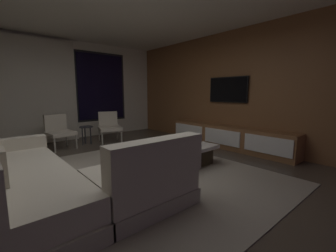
{
  "coord_description": "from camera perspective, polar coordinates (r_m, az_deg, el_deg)",
  "views": [
    {
      "loc": [
        -1.56,
        -2.8,
        1.27
      ],
      "look_at": [
        1.1,
        0.28,
        0.66
      ],
      "focal_mm": 23.49,
      "sensor_mm": 36.0,
      "label": 1
    }
  ],
  "objects": [
    {
      "name": "floor",
      "position": [
        3.45,
        -11.19,
        -13.21
      ],
      "size": [
        9.2,
        9.2,
        0.0
      ],
      "primitive_type": "plane",
      "color": "#473D33"
    },
    {
      "name": "mounted_tv",
      "position": [
        5.45,
        15.3,
        9.08
      ],
      "size": [
        0.05,
        1.02,
        0.59
      ],
      "color": "black"
    },
    {
      "name": "media_console",
      "position": [
        5.29,
        15.52,
        -2.87
      ],
      "size": [
        0.46,
        3.1,
        0.52
      ],
      "color": "brown",
      "rests_on": "floor"
    },
    {
      "name": "accent_chair_by_curtain",
      "position": [
        5.64,
        -26.51,
        -0.87
      ],
      "size": [
        0.61,
        0.63,
        0.78
      ],
      "color": "#B2ADA0",
      "rests_on": "floor"
    },
    {
      "name": "back_wall_with_window",
      "position": [
        6.59,
        -27.95,
        8.19
      ],
      "size": [
        6.6,
        0.3,
        2.7
      ],
      "color": "silver",
      "rests_on": "floor"
    },
    {
      "name": "book_stack_on_coffee_table",
      "position": [
        3.87,
        1.18,
        -4.69
      ],
      "size": [
        0.26,
        0.16,
        0.05
      ],
      "color": "slate",
      "rests_on": "coffee_table"
    },
    {
      "name": "area_rug",
      "position": [
        3.54,
        -5.33,
        -12.39
      ],
      "size": [
        3.2,
        3.8,
        0.01
      ],
      "primitive_type": "cube",
      "color": "gray",
      "rests_on": "floor"
    },
    {
      "name": "coffee_table",
      "position": [
        4.01,
        1.52,
        -7.1
      ],
      "size": [
        1.16,
        1.16,
        0.36
      ],
      "color": "#302718",
      "rests_on": "floor"
    },
    {
      "name": "media_wall",
      "position": [
        5.4,
        18.18,
        8.97
      ],
      "size": [
        0.12,
        7.8,
        2.7
      ],
      "color": "brown",
      "rests_on": "floor"
    },
    {
      "name": "sectional_couch",
      "position": [
        2.83,
        -27.25,
        -12.69
      ],
      "size": [
        1.98,
        2.5,
        0.82
      ],
      "color": "#B1A997",
      "rests_on": "floor"
    },
    {
      "name": "side_stool",
      "position": [
        5.78,
        -20.47,
        -0.91
      ],
      "size": [
        0.32,
        0.32,
        0.46
      ],
      "color": "#333338",
      "rests_on": "floor"
    },
    {
      "name": "accent_chair_near_window",
      "position": [
        5.99,
        -15.02,
        0.23
      ],
      "size": [
        0.67,
        0.68,
        0.78
      ],
      "color": "#B2ADA0",
      "rests_on": "floor"
    }
  ]
}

